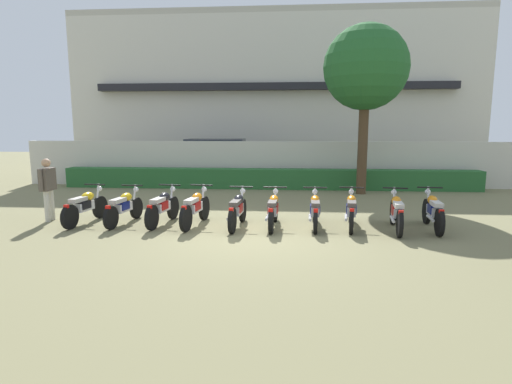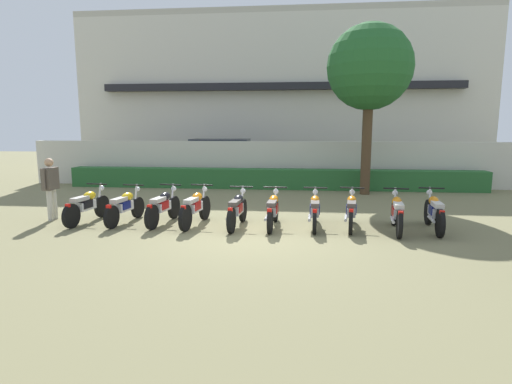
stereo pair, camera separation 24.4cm
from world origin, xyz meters
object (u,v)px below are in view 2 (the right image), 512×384
object	(u,v)px
motorcycle_in_row_8	(397,212)
motorcycle_in_row_1	(125,206)
motorcycle_in_row_2	(163,206)
motorcycle_in_row_7	(351,210)
motorcycle_in_row_5	(273,210)
motorcycle_in_row_6	(315,210)
motorcycle_in_row_4	(237,209)
parked_car	(224,159)
motorcycle_in_row_0	(87,205)
motorcycle_in_row_9	(434,212)
tree_near_inspector	(370,68)
motorcycle_in_row_3	(195,207)
inspector_person	(51,184)

from	to	relation	value
motorcycle_in_row_8	motorcycle_in_row_1	bearing A→B (deg)	96.01
motorcycle_in_row_2	motorcycle_in_row_7	xyz separation A→B (m)	(4.70, 0.00, -0.01)
motorcycle_in_row_2	motorcycle_in_row_7	bearing A→B (deg)	-82.48
motorcycle_in_row_5	motorcycle_in_row_2	bearing A→B (deg)	91.10
motorcycle_in_row_5	motorcycle_in_row_6	bearing A→B (deg)	-83.11
motorcycle_in_row_4	parked_car	bearing A→B (deg)	17.07
parked_car	motorcycle_in_row_5	distance (m)	9.91
motorcycle_in_row_0	motorcycle_in_row_9	distance (m)	8.63
tree_near_inspector	motorcycle_in_row_8	xyz separation A→B (m)	(-0.12, -5.51, -4.03)
motorcycle_in_row_3	motorcycle_in_row_6	distance (m)	2.97
motorcycle_in_row_1	inspector_person	size ratio (longest dim) A/B	1.11
tree_near_inspector	motorcycle_in_row_2	world-z (taller)	tree_near_inspector
motorcycle_in_row_1	motorcycle_in_row_7	world-z (taller)	motorcycle_in_row_7
tree_near_inspector	motorcycle_in_row_8	distance (m)	6.83
motorcycle_in_row_0	motorcycle_in_row_6	distance (m)	5.83
tree_near_inspector	inspector_person	bearing A→B (deg)	-149.91
motorcycle_in_row_7	motorcycle_in_row_8	xyz separation A→B (m)	(1.03, -0.19, 0.01)
parked_car	motorcycle_in_row_8	size ratio (longest dim) A/B	2.36
motorcycle_in_row_2	motorcycle_in_row_7	size ratio (longest dim) A/B	1.04
motorcycle_in_row_7	motorcycle_in_row_8	world-z (taller)	motorcycle_in_row_8
motorcycle_in_row_7	motorcycle_in_row_8	size ratio (longest dim) A/B	0.93
motorcycle_in_row_2	motorcycle_in_row_7	world-z (taller)	motorcycle_in_row_2
motorcycle_in_row_9	inspector_person	xyz separation A→B (m)	(-9.70, 0.18, 0.51)
tree_near_inspector	motorcycle_in_row_1	distance (m)	9.58
motorcycle_in_row_1	motorcycle_in_row_6	xyz separation A→B (m)	(4.83, 0.00, -0.00)
parked_car	motorcycle_in_row_1	xyz separation A→B (m)	(-0.87, -9.38, -0.50)
motorcycle_in_row_2	motorcycle_in_row_9	bearing A→B (deg)	-82.79
tree_near_inspector	motorcycle_in_row_3	world-z (taller)	tree_near_inspector
motorcycle_in_row_1	motorcycle_in_row_4	world-z (taller)	motorcycle_in_row_4
motorcycle_in_row_0	motorcycle_in_row_6	world-z (taller)	motorcycle_in_row_0
tree_near_inspector	motorcycle_in_row_2	xyz separation A→B (m)	(-5.85, -5.32, -4.04)
parked_car	motorcycle_in_row_8	world-z (taller)	parked_car
parked_car	inspector_person	world-z (taller)	parked_car
motorcycle_in_row_2	motorcycle_in_row_4	size ratio (longest dim) A/B	1.01
motorcycle_in_row_2	motorcycle_in_row_9	xyz separation A→B (m)	(6.62, -0.03, 0.01)
motorcycle_in_row_3	motorcycle_in_row_4	xyz separation A→B (m)	(1.07, -0.09, -0.01)
motorcycle_in_row_1	motorcycle_in_row_3	world-z (taller)	motorcycle_in_row_3
motorcycle_in_row_1	motorcycle_in_row_3	distance (m)	1.86
motorcycle_in_row_2	motorcycle_in_row_4	bearing A→B (deg)	-87.05
parked_car	motorcycle_in_row_2	xyz separation A→B (m)	(0.13, -9.37, -0.49)
motorcycle_in_row_8	inspector_person	distance (m)	8.83
motorcycle_in_row_1	motorcycle_in_row_2	distance (m)	1.01
motorcycle_in_row_7	inspector_person	world-z (taller)	inspector_person
parked_car	motorcycle_in_row_6	distance (m)	10.19
motorcycle_in_row_3	motorcycle_in_row_6	size ratio (longest dim) A/B	1.06
motorcycle_in_row_6	parked_car	bearing A→B (deg)	25.39
motorcycle_in_row_3	motorcycle_in_row_4	bearing A→B (deg)	-86.68
tree_near_inspector	inspector_person	xyz separation A→B (m)	(-8.93, -5.17, -3.52)
motorcycle_in_row_3	motorcycle_in_row_5	bearing A→B (deg)	-82.57
motorcycle_in_row_0	motorcycle_in_row_1	xyz separation A→B (m)	(1.00, 0.04, -0.01)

